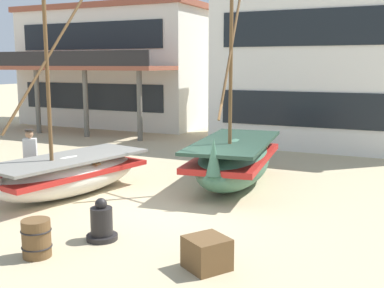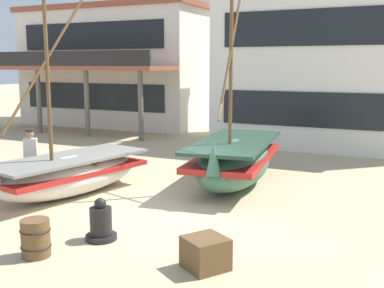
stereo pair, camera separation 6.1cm
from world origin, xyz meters
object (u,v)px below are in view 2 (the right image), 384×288
(capstan_winch, at_px, (101,224))
(cargo_crate, at_px, (205,253))
(wooden_barrel, at_px, (36,238))
(fishing_boat_centre_large, at_px, (69,173))
(fishing_boat_near_left, at_px, (234,161))
(harbor_building_main, at_px, (326,68))
(fisherman_by_hull, at_px, (31,159))
(harbor_building_annex, at_px, (120,66))

(capstan_winch, height_order, cargo_crate, capstan_winch)
(wooden_barrel, xyz_separation_m, cargo_crate, (3.02, 0.85, -0.07))
(wooden_barrel, bearing_deg, fishing_boat_centre_large, 121.42)
(fishing_boat_centre_large, bearing_deg, wooden_barrel, -58.58)
(fishing_boat_near_left, xyz_separation_m, harbor_building_main, (0.96, 8.78, 2.57))
(cargo_crate, bearing_deg, fishing_boat_near_left, 105.56)
(fisherman_by_hull, height_order, harbor_building_annex, harbor_building_annex)
(fishing_boat_near_left, height_order, capstan_winch, fishing_boat_near_left)
(fishing_boat_near_left, height_order, cargo_crate, fishing_boat_near_left)
(fishing_boat_centre_large, distance_m, capstan_winch, 3.65)
(fishing_boat_centre_large, relative_size, harbor_building_main, 0.65)
(fishing_boat_centre_large, xyz_separation_m, harbor_building_main, (4.61, 11.63, 2.71))
(wooden_barrel, relative_size, harbor_building_main, 0.08)
(fisherman_by_hull, distance_m, cargo_crate, 7.30)
(fisherman_by_hull, bearing_deg, fishing_boat_near_left, 27.83)
(wooden_barrel, relative_size, cargo_crate, 1.05)
(fishing_boat_near_left, relative_size, capstan_winch, 6.57)
(harbor_building_main, bearing_deg, wooden_barrel, -99.04)
(fisherman_by_hull, height_order, cargo_crate, fisherman_by_hull)
(wooden_barrel, bearing_deg, fishing_boat_near_left, 77.18)
(harbor_building_annex, bearing_deg, fishing_boat_near_left, -44.24)
(cargo_crate, bearing_deg, harbor_building_main, 92.39)
(cargo_crate, height_order, harbor_building_main, harbor_building_main)
(capstan_winch, xyz_separation_m, cargo_crate, (2.45, -0.36, -0.05))
(capstan_winch, bearing_deg, fishing_boat_centre_large, 139.28)
(fishing_boat_centre_large, distance_m, harbor_building_main, 12.80)
(fishing_boat_near_left, relative_size, cargo_crate, 8.47)
(harbor_building_main, bearing_deg, harbor_building_annex, 169.92)
(harbor_building_main, height_order, harbor_building_annex, harbor_building_annex)
(wooden_barrel, bearing_deg, fisherman_by_hull, 134.48)
(fisherman_by_hull, distance_m, capstan_winch, 4.95)
(fishing_boat_near_left, bearing_deg, harbor_building_main, 83.78)
(fishing_boat_near_left, distance_m, harbor_building_main, 9.19)
(fisherman_by_hull, height_order, harbor_building_main, harbor_building_main)
(fisherman_by_hull, bearing_deg, harbor_building_annex, 114.13)
(fishing_boat_centre_large, distance_m, harbor_building_annex, 15.99)
(fishing_boat_centre_large, height_order, harbor_building_annex, harbor_building_annex)
(fishing_boat_centre_large, bearing_deg, cargo_crate, -27.72)
(cargo_crate, distance_m, harbor_building_annex, 21.13)
(fishing_boat_near_left, height_order, harbor_building_annex, harbor_building_annex)
(fisherman_by_hull, xyz_separation_m, wooden_barrel, (3.66, -3.73, -0.48))
(fishing_boat_centre_large, distance_m, cargo_crate, 5.89)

